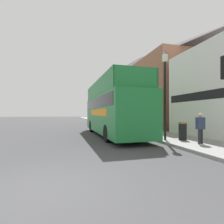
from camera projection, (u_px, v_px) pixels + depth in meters
name	position (u px, v px, depth m)	size (l,w,h in m)	color
ground_plane	(62.00, 126.00, 23.99)	(144.00, 144.00, 0.00)	#3D3D3F
sidewalk	(119.00, 126.00, 22.92)	(3.14, 108.00, 0.14)	gray
brick_terrace_rear	(139.00, 91.00, 28.27)	(6.00, 24.72, 10.64)	#9E664C
tour_bus	(112.00, 111.00, 13.33)	(2.67, 9.97, 4.08)	#1E7A38
parked_car_ahead_of_bus	(101.00, 121.00, 20.67)	(1.94, 4.58, 1.60)	maroon
pedestrian_second	(200.00, 126.00, 8.72)	(0.40, 0.22, 1.54)	#232328
lamp_post_nearest	(165.00, 79.00, 10.22)	(0.35, 0.35, 5.23)	black
lamp_post_second	(122.00, 95.00, 18.61)	(0.35, 0.35, 5.17)	black
litter_bin	(183.00, 131.00, 10.04)	(0.48, 0.48, 1.02)	black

